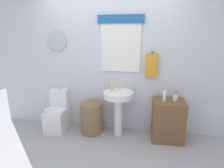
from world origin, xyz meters
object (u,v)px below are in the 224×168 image
object	(u,v)px
toilet	(58,114)
lotion_bottle	(164,96)
soap_bottle	(112,86)
pedestal_sink	(118,103)
toothbrush_cup	(175,98)
laundry_hamper	(91,118)
wooden_cabinet	(168,120)

from	to	relation	value
toilet	lotion_bottle	xyz separation A→B (m)	(1.93, -0.07, 0.51)
soap_bottle	pedestal_sink	bearing A→B (deg)	-22.62
pedestal_sink	toothbrush_cup	xyz separation A→B (m)	(0.95, 0.02, 0.14)
laundry_hamper	wooden_cabinet	xyz separation A→B (m)	(1.36, 0.00, 0.07)
pedestal_sink	wooden_cabinet	xyz separation A→B (m)	(0.86, 0.00, -0.26)
toilet	wooden_cabinet	world-z (taller)	toilet
toilet	laundry_hamper	size ratio (longest dim) A/B	1.37
wooden_cabinet	lotion_bottle	bearing A→B (deg)	-156.29
pedestal_sink	soap_bottle	world-z (taller)	soap_bottle
toilet	laundry_hamper	world-z (taller)	toilet
wooden_cabinet	toothbrush_cup	world-z (taller)	toothbrush_cup
laundry_hamper	lotion_bottle	xyz separation A→B (m)	(1.26, -0.04, 0.52)
toothbrush_cup	wooden_cabinet	bearing A→B (deg)	-167.62
laundry_hamper	soap_bottle	size ratio (longest dim) A/B	3.03
toilet	pedestal_sink	world-z (taller)	pedestal_sink
soap_bottle	lotion_bottle	bearing A→B (deg)	-5.79
toilet	wooden_cabinet	bearing A→B (deg)	-0.96
toilet	lotion_bottle	bearing A→B (deg)	-2.19
laundry_hamper	pedestal_sink	xyz separation A→B (m)	(0.50, 0.00, 0.33)
pedestal_sink	toothbrush_cup	distance (m)	0.96
wooden_cabinet	lotion_bottle	size ratio (longest dim) A/B	3.72
lotion_bottle	toothbrush_cup	size ratio (longest dim) A/B	1.03
wooden_cabinet	soap_bottle	size ratio (longest dim) A/B	3.78
lotion_bottle	toilet	bearing A→B (deg)	177.81
toilet	toothbrush_cup	world-z (taller)	toothbrush_cup
pedestal_sink	wooden_cabinet	world-z (taller)	pedestal_sink
laundry_hamper	toothbrush_cup	xyz separation A→B (m)	(1.45, 0.02, 0.48)
lotion_bottle	wooden_cabinet	bearing A→B (deg)	23.71
lotion_bottle	pedestal_sink	bearing A→B (deg)	177.02
toilet	soap_bottle	size ratio (longest dim) A/B	4.14
laundry_hamper	pedestal_sink	size ratio (longest dim) A/B	0.69
wooden_cabinet	soap_bottle	xyz separation A→B (m)	(-0.98, 0.05, 0.56)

